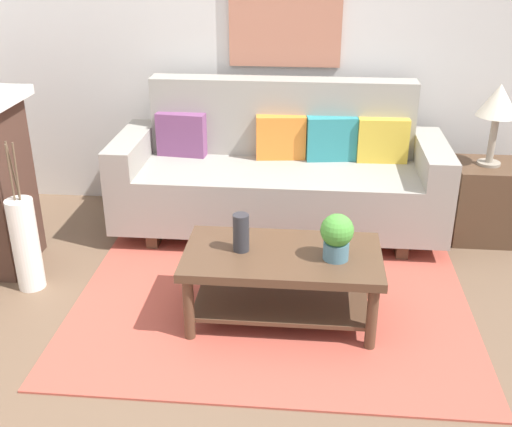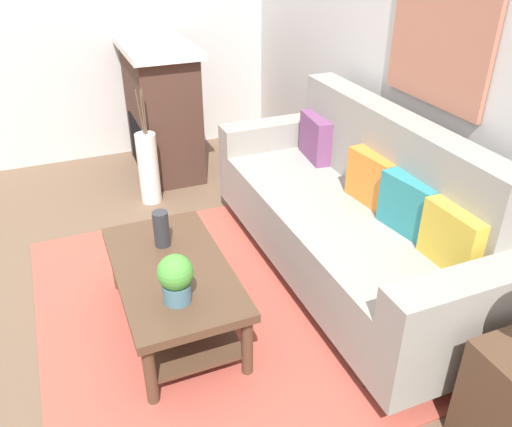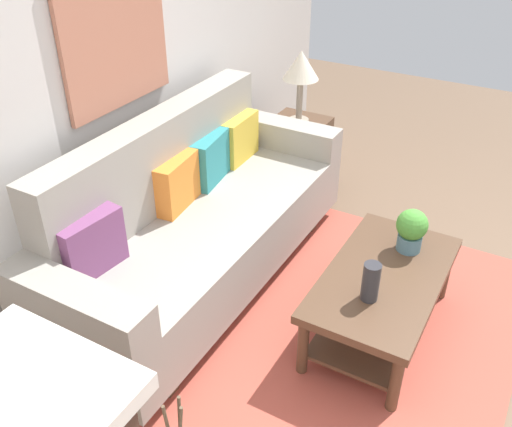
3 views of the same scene
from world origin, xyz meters
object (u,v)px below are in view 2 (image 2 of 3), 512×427
Objects in this scene: floor_vase at (149,168)px; framed_painting at (440,34)px; throw_pillow_plum at (316,138)px; throw_pillow_orange at (372,179)px; throw_pillow_teal at (408,205)px; coffee_table at (173,283)px; tabletop_vase at (161,229)px; throw_pillow_mustard at (453,238)px; couch at (351,217)px; potted_plant_tabletop at (176,277)px; fireplace at (162,109)px.

framed_painting is (1.50, 1.45, 1.22)m from floor_vase.
throw_pillow_plum is 1.00× the size of throw_pillow_orange.
throw_pillow_teal is 0.33× the size of coffee_table.
tabletop_vase is at bearing -8.24° from floor_vase.
framed_painting is (-0.09, 1.66, 1.20)m from coffee_table.
throw_pillow_mustard reaches higher than floor_vase.
couch reaches higher than floor_vase.
throw_pillow_mustard is 1.37× the size of potted_plant_tabletop.
coffee_table is (0.82, -1.31, -0.37)m from throw_pillow_plum.
tabletop_vase is 0.37× the size of floor_vase.
throw_pillow_orange is (0.74, 0.00, 0.00)m from throw_pillow_plum.
potted_plant_tabletop is at bearing -72.93° from couch.
fireplace is (-2.81, -0.83, -0.09)m from throw_pillow_mustard.
couch is at bearing -90.00° from throw_pillow_orange.
potted_plant_tabletop is 1.98m from framed_painting.
fireplace reaches higher than floor_vase.
couch is at bearing 94.18° from coffee_table.
throw_pillow_teal is 1.00× the size of throw_pillow_mustard.
throw_pillow_teal is 0.98m from framed_painting.
coffee_table is (0.09, -1.19, -0.12)m from couch.
fireplace reaches higher than potted_plant_tabletop.
floor_vase is at bearing 172.63° from coffee_table.
fireplace is at bearing -150.48° from framed_painting.
floor_vase reaches higher than coffee_table.
potted_plant_tabletop is (0.38, -1.36, -0.11)m from throw_pillow_orange.
fireplace reaches higher than couch.
tabletop_vase is at bearing 177.79° from coffee_table.
framed_painting is at bearing 43.96° from floor_vase.
throw_pillow_orange is 0.31× the size of fireplace.
coffee_table is 2.23m from fireplace.
throw_pillow_mustard reaches higher than tabletop_vase.
fireplace is (-2.46, 0.52, 0.02)m from potted_plant_tabletop.
floor_vase is (-1.88, 0.25, -0.27)m from potted_plant_tabletop.
framed_painting is at bearing 137.18° from throw_pillow_teal.
framed_painting reaches higher than potted_plant_tabletop.
throw_pillow_mustard is (0.74, 0.00, 0.00)m from throw_pillow_orange.
couch is 1.18m from framed_painting.
throw_pillow_teal is 2.21m from floor_vase.
potted_plant_tabletop is 0.23× the size of fireplace.
throw_pillow_plum is 1.00× the size of throw_pillow_mustard.
fireplace is 1.95× the size of floor_vase.
throw_pillow_teal is at bearing 0.00° from throw_pillow_plum.
throw_pillow_orange is 1.65× the size of tabletop_vase.
throw_pillow_plum is 1.59m from coffee_table.
throw_pillow_teal is at bearing 77.93° from coffee_table.
throw_pillow_plum is 1.65× the size of tabletop_vase.
throw_pillow_mustard is 1.58m from tabletop_vase.
couch is at bearing 107.07° from potted_plant_tabletop.
throw_pillow_teal reaches higher than coffee_table.
throw_pillow_teal is 0.44× the size of framed_painting.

